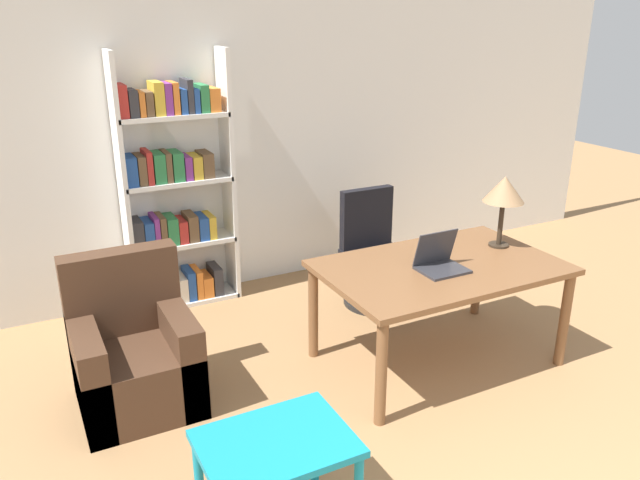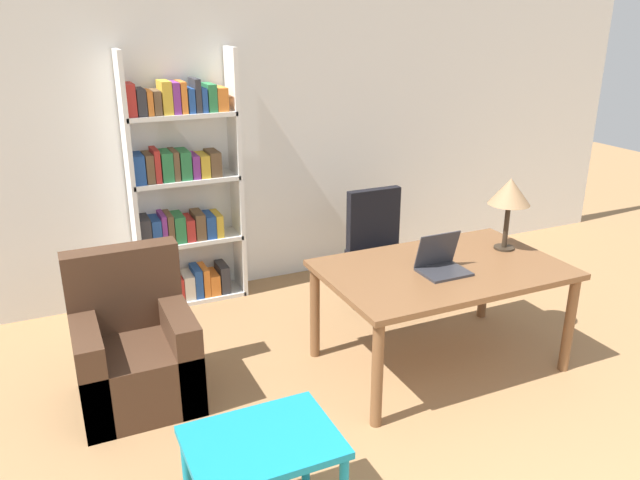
% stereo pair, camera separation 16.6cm
% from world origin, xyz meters
% --- Properties ---
extents(wall_back, '(8.00, 0.06, 2.70)m').
position_xyz_m(wall_back, '(0.00, 4.53, 1.35)').
color(wall_back, white).
rests_on(wall_back, ground_plane).
extents(desk, '(1.61, 1.01, 0.73)m').
position_xyz_m(desk, '(0.64, 2.59, 0.65)').
color(desk, brown).
rests_on(desk, ground_plane).
extents(laptop, '(0.31, 0.25, 0.26)m').
position_xyz_m(laptop, '(0.58, 2.53, 0.79)').
color(laptop, '#2D2D33').
rests_on(laptop, desk).
extents(table_lamp, '(0.29, 0.29, 0.52)m').
position_xyz_m(table_lamp, '(1.24, 2.69, 1.15)').
color(table_lamp, '#2D2319').
rests_on(table_lamp, desk).
extents(office_chair, '(0.58, 0.58, 0.96)m').
position_xyz_m(office_chair, '(0.77, 3.64, 0.41)').
color(office_chair, black).
rests_on(office_chair, ground_plane).
extents(side_table_blue, '(0.68, 0.51, 0.55)m').
position_xyz_m(side_table_blue, '(-1.00, 1.62, 0.47)').
color(side_table_blue, teal).
rests_on(side_table_blue, ground_plane).
extents(armchair, '(0.71, 0.69, 0.96)m').
position_xyz_m(armchair, '(-1.36, 3.03, 0.31)').
color(armchair, '#472D1E').
rests_on(armchair, ground_plane).
extents(bookshelf, '(0.89, 0.28, 2.09)m').
position_xyz_m(bookshelf, '(-0.72, 4.34, 0.94)').
color(bookshelf, white).
rests_on(bookshelf, ground_plane).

